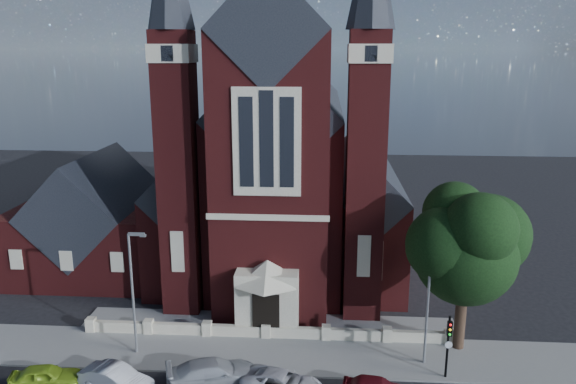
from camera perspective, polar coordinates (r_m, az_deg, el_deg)
name	(u,v)px	position (r m, az deg, el deg)	size (l,w,h in m)	color
ground	(277,286)	(46.41, -1.10, -9.55)	(120.00, 120.00, 0.00)	black
pavement_strip	(263,354)	(37.10, -2.56, -16.10)	(60.00, 5.00, 0.12)	slate
forecourt_paving	(269,324)	(40.58, -1.92, -13.25)	(26.00, 3.00, 0.14)	slate
forecourt_wall	(266,338)	(38.83, -2.22, -14.61)	(24.00, 0.40, 0.90)	#B5AD90
church	(284,168)	(51.46, -0.38, 2.44)	(20.01, 34.90, 29.20)	#531616
parish_hall	(97,224)	(51.56, -18.86, -3.12)	(12.00, 12.20, 10.24)	#531616
street_tree	(469,249)	(36.14, 17.90, -5.49)	(6.40, 6.60, 10.70)	black
street_lamp_left	(134,287)	(36.27, -15.42, -9.24)	(1.16, 0.22, 8.09)	gray
street_lamp_right	(430,295)	(34.92, 14.21, -10.10)	(1.16, 0.22, 8.09)	gray
traffic_signal	(449,339)	(34.60, 15.99, -14.19)	(0.28, 0.42, 4.00)	black
car_lime_van	(45,377)	(36.39, -23.42, -16.83)	(1.57, 3.90, 1.33)	#7EA621
car_silver_a	(116,380)	(34.68, -17.05, -17.75)	(1.52, 4.37, 1.44)	#ABAEB2
car_silver_b	(213,373)	(34.04, -7.63, -17.77)	(2.14, 5.27, 1.53)	#9DA1A4
car_white_suv	(283,384)	(33.09, -0.53, -18.89)	(2.17, 4.70, 1.31)	silver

